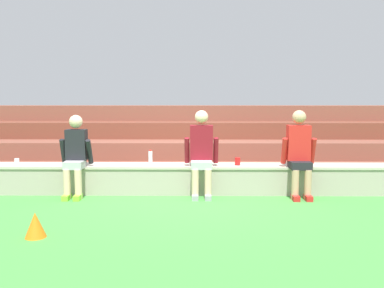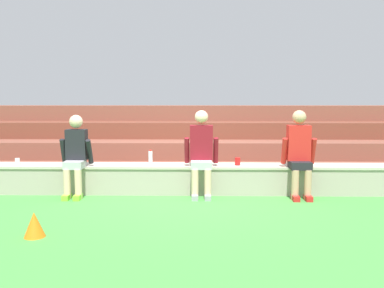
{
  "view_description": "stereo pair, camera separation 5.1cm",
  "coord_description": "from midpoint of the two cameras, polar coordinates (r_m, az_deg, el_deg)",
  "views": [
    {
      "loc": [
        0.2,
        -6.5,
        1.56
      ],
      "look_at": [
        0.13,
        0.23,
        0.82
      ],
      "focal_mm": 38.52,
      "sensor_mm": 36.0,
      "label": 1
    },
    {
      "loc": [
        0.25,
        -6.5,
        1.56
      ],
      "look_at": [
        0.13,
        0.23,
        0.82
      ],
      "focal_mm": 38.52,
      "sensor_mm": 36.0,
      "label": 2
    }
  ],
  "objects": [
    {
      "name": "person_left_of_center",
      "position": [
        6.58,
        1.53,
        -0.95
      ],
      "size": [
        0.55,
        0.56,
        1.38
      ],
      "color": "beige",
      "rests_on": "ground"
    },
    {
      "name": "person_center",
      "position": [
        6.72,
        14.85,
        -1.01
      ],
      "size": [
        0.54,
        0.52,
        1.38
      ],
      "color": "tan",
      "rests_on": "ground"
    },
    {
      "name": "brick_bleachers",
      "position": [
        9.12,
        -0.42,
        -0.23
      ],
      "size": [
        10.68,
        2.97,
        1.4
      ],
      "color": "brown",
      "rests_on": "ground"
    },
    {
      "name": "sports_cone",
      "position": [
        5.07,
        -20.72,
        -10.4
      ],
      "size": [
        0.24,
        0.24,
        0.29
      ],
      "primitive_type": "cone",
      "color": "orange",
      "rests_on": "ground"
    },
    {
      "name": "plastic_cup_middle",
      "position": [
        6.81,
        6.54,
        -2.4
      ],
      "size": [
        0.09,
        0.09,
        0.13
      ],
      "primitive_type": "cylinder",
      "color": "red",
      "rests_on": "stone_seating_wall"
    },
    {
      "name": "water_bottle_mid_left",
      "position": [
        6.9,
        -5.56,
        -1.85
      ],
      "size": [
        0.07,
        0.07,
        0.24
      ],
      "color": "silver",
      "rests_on": "stone_seating_wall"
    },
    {
      "name": "plastic_cup_left_end",
      "position": [
        7.41,
        -22.83,
        -2.24
      ],
      "size": [
        0.08,
        0.08,
        0.11
      ],
      "primitive_type": "cylinder",
      "color": "white",
      "rests_on": "stone_seating_wall"
    },
    {
      "name": "stone_seating_wall",
      "position": [
        6.87,
        -0.91,
        -4.7
      ],
      "size": [
        7.78,
        0.51,
        0.47
      ],
      "color": "#A8A08E",
      "rests_on": "ground"
    },
    {
      "name": "person_far_left",
      "position": [
        6.81,
        -15.62,
        -1.32
      ],
      "size": [
        0.5,
        0.53,
        1.3
      ],
      "color": "beige",
      "rests_on": "ground"
    },
    {
      "name": "ground_plane",
      "position": [
        6.69,
        -0.97,
        -7.21
      ],
      "size": [
        80.0,
        80.0,
        0.0
      ],
      "primitive_type": "plane",
      "color": "#428E3D"
    }
  ]
}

